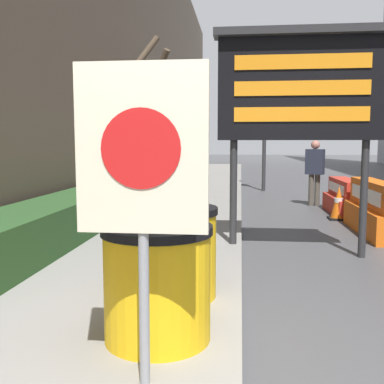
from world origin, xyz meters
name	(u,v)px	position (x,y,z in m)	size (l,w,h in m)	color
building_left_facade	(117,8)	(-3.45, 9.80, 5.23)	(0.40, 50.40, 10.46)	brown
hedge_strip	(79,211)	(-2.65, 4.34, 0.43)	(0.90, 7.14, 0.58)	#284C23
bare_tree	(142,122)	(-2.61, 9.02, 2.11)	(1.87, 1.93, 4.38)	#4C3D2D
barrel_drum_foreground	(157,282)	(-0.60, 0.34, 0.56)	(0.78, 0.78, 0.82)	yellow
barrel_drum_middle	(174,252)	(-0.61, 1.25, 0.56)	(0.78, 0.78, 0.82)	yellow
warning_sign	(142,167)	(-0.56, -0.28, 1.40)	(0.73, 0.08, 1.82)	gray
message_board	(300,88)	(0.75, 3.46, 2.26)	(2.29, 0.36, 3.02)	#28282B
jersey_barrier_orange_far	(375,211)	(2.26, 5.14, 0.39)	(0.57, 2.13, 0.90)	orange
jersey_barrier_red_striped	(345,199)	(2.26, 7.35, 0.33)	(0.65, 1.87, 0.76)	red
traffic_cone_near	(362,188)	(3.41, 10.47, 0.27)	(0.31, 0.31, 0.56)	black
traffic_cone_mid	(339,203)	(1.95, 6.55, 0.34)	(0.38, 0.38, 0.69)	black
traffic_light_near_curb	(265,105)	(0.72, 11.92, 2.75)	(0.28, 0.44, 3.79)	#2D2D30
pedestrian_worker	(315,167)	(1.78, 8.57, 0.95)	(0.49, 0.40, 1.61)	#514C42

